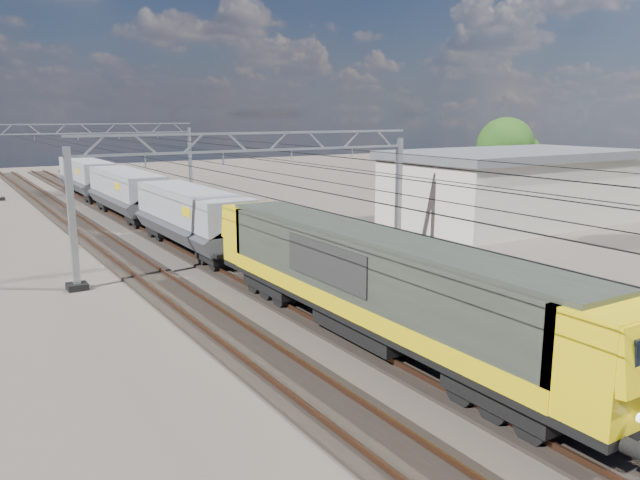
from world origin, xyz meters
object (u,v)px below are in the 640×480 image
hopper_wagon_third (87,175)px  tree_far (510,148)px  hopper_wagon_lead (192,215)px  hopper_wagon_mid (126,190)px  catenary_gantry_mid (259,193)px  industrial_shed (512,186)px  locomotive (373,280)px  catenary_gantry_far (100,155)px

hopper_wagon_third → tree_far: (32.32, -23.49, 2.72)m
hopper_wagon_lead → hopper_wagon_mid: (0.00, 14.20, 0.00)m
catenary_gantry_mid → industrial_shed: catenary_gantry_mid is taller
catenary_gantry_mid → hopper_wagon_mid: catenary_gantry_mid is taller
locomotive → catenary_gantry_far: bearing=87.7°
catenary_gantry_far → locomotive: bearing=-92.3°
catenary_gantry_far → hopper_wagon_third: size_ratio=1.53×
catenary_gantry_far → tree_far: bearing=-40.8°
industrial_shed → tree_far: bearing=43.1°
hopper_wagon_third → industrial_shed: 39.43m
catenary_gantry_far → hopper_wagon_third: catenary_gantry_far is taller
hopper_wagon_lead → industrial_shed: 24.18m
locomotive → tree_far: tree_far is taller
hopper_wagon_mid → hopper_wagon_third: 14.20m
hopper_wagon_mid → tree_far: 33.74m
locomotive → industrial_shed: bearing=31.7°
hopper_wagon_lead → hopper_wagon_mid: size_ratio=1.00×
hopper_wagon_lead → tree_far: tree_far is taller
catenary_gantry_mid → industrial_shed: (22.00, 2.00, -1.18)m
hopper_wagon_lead → industrial_shed: bearing=-6.8°
catenary_gantry_mid → industrial_shed: 22.12m
catenary_gantry_mid → hopper_wagon_lead: (-2.00, 4.88, -1.67)m
hopper_wagon_lead → catenary_gantry_far: bearing=86.3°
locomotive → hopper_wagon_mid: bearing=90.0°
locomotive → industrial_shed: (24.00, 14.82, 0.40)m
catenary_gantry_far → industrial_shed: (22.00, -34.00, -1.18)m
hopper_wagon_lead → hopper_wagon_third: 28.40m
locomotive → hopper_wagon_mid: (-0.00, 31.90, -0.09)m
catenary_gantry_mid → tree_far: 31.88m
locomotive → tree_far: 39.53m
hopper_wagon_mid → hopper_wagon_third: bearing=90.0°
catenary_gantry_mid → hopper_wagon_lead: size_ratio=1.53×
hopper_wagon_third → industrial_shed: size_ratio=0.70×
catenary_gantry_mid → catenary_gantry_far: 36.00m
tree_far → locomotive: bearing=-145.0°
catenary_gantry_mid → locomotive: bearing=-98.9°
hopper_wagon_third → tree_far: tree_far is taller
hopper_wagon_third → industrial_shed: bearing=-52.5°
catenary_gantry_far → industrial_shed: 40.51m
hopper_wagon_lead → hopper_wagon_mid: same height
catenary_gantry_far → hopper_wagon_lead: (-2.00, -31.12, -1.67)m
locomotive → catenary_gantry_mid: bearing=81.1°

